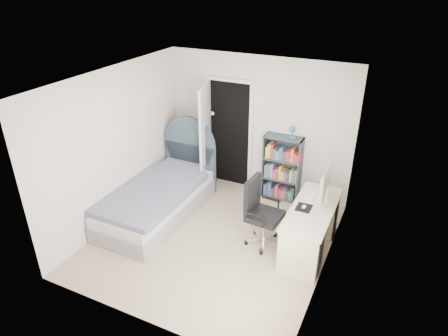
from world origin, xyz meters
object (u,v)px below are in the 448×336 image
at_px(nightstand, 191,162).
at_px(desk, 311,226).
at_px(bookcase, 282,170).
at_px(office_chair, 260,209).
at_px(floor_lamp, 212,154).
at_px(bed, 160,196).

xyz_separation_m(nightstand, desk, (2.70, -1.18, 0.05)).
relative_size(bookcase, office_chair, 1.31).
distance_m(nightstand, floor_lamp, 0.51).
bearing_deg(nightstand, desk, -23.66).
xyz_separation_m(floor_lamp, desk, (2.27, -1.25, -0.20)).
bearing_deg(bed, floor_lamp, 78.28).
height_order(bed, floor_lamp, floor_lamp).
xyz_separation_m(bed, office_chair, (1.81, -0.04, 0.27)).
xyz_separation_m(bed, bookcase, (1.69, 1.38, 0.24)).
height_order(desk, office_chair, desk).
bearing_deg(bookcase, desk, -55.23).
height_order(bookcase, desk, bookcase).
bearing_deg(floor_lamp, office_chair, -43.11).
height_order(bed, bookcase, bookcase).
xyz_separation_m(bed, desk, (2.55, 0.13, 0.08)).
distance_m(bed, bookcase, 2.19).
distance_m(nightstand, bookcase, 1.85).
bearing_deg(desk, nightstand, 156.34).
bearing_deg(desk, bed, -177.03).
xyz_separation_m(nightstand, floor_lamp, (0.44, 0.07, 0.25)).
distance_m(bookcase, desk, 1.53).
height_order(bed, office_chair, bed).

